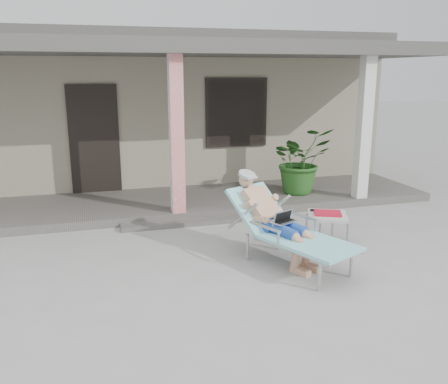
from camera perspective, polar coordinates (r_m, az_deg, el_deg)
name	(u,v)px	position (r m, az deg, el deg)	size (l,w,h in m)	color
ground	(209,268)	(6.25, -1.81, -9.13)	(60.00, 60.00, 0.00)	#9E9E99
house	(145,105)	(12.17, -9.46, 10.27)	(10.40, 5.40, 3.30)	gray
porch_deck	(170,203)	(9.01, -6.47, -1.30)	(10.00, 2.00, 0.15)	#605B56
porch_overhang	(167,53)	(8.63, -6.93, 16.23)	(10.00, 2.30, 2.85)	silver
porch_step	(182,223)	(7.93, -5.08, -3.72)	(2.00, 0.30, 0.07)	#605B56
lounger	(281,207)	(6.26, 6.88, -1.80)	(1.40, 1.96, 1.23)	#B7B7BC
side_table	(327,217)	(7.10, 12.33, -2.97)	(0.72, 0.72, 0.49)	beige
potted_palm	(300,160)	(9.41, 9.15, 3.80)	(1.17, 1.01, 1.29)	#26591E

